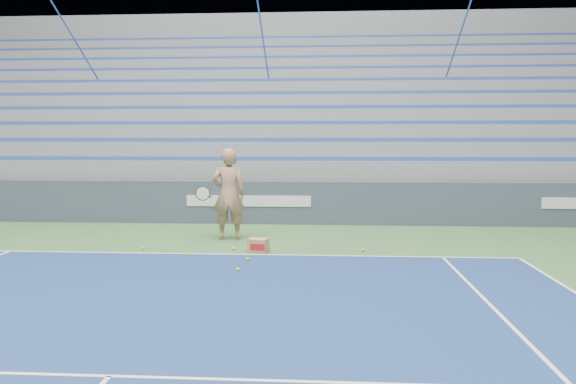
# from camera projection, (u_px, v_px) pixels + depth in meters

# --- Properties ---
(sponsor_barrier) EXTENTS (30.00, 0.32, 1.10)m
(sponsor_barrier) POSITION_uv_depth(u_px,v_px,m) (249.00, 202.00, 14.48)
(sponsor_barrier) COLOR #394456
(sponsor_barrier) RESTS_ON ground
(bleachers) EXTENTS (31.00, 9.15, 7.30)m
(bleachers) POSITION_uv_depth(u_px,v_px,m) (270.00, 134.00, 19.99)
(bleachers) COLOR gray
(bleachers) RESTS_ON ground
(tennis_player) EXTENTS (0.99, 0.90, 1.98)m
(tennis_player) POSITION_uv_depth(u_px,v_px,m) (228.00, 194.00, 12.13)
(tennis_player) COLOR tan
(tennis_player) RESTS_ON ground
(ball_box) EXTENTS (0.42, 0.36, 0.27)m
(ball_box) POSITION_uv_depth(u_px,v_px,m) (258.00, 246.00, 10.75)
(ball_box) COLOR #AC7D53
(ball_box) RESTS_ON ground
(tennis_ball_0) EXTENTS (0.07, 0.07, 0.07)m
(tennis_ball_0) POSITION_uv_depth(u_px,v_px,m) (188.00, 254.00, 10.43)
(tennis_ball_0) COLOR #BBE42E
(tennis_ball_0) RESTS_ON ground
(tennis_ball_1) EXTENTS (0.07, 0.07, 0.07)m
(tennis_ball_1) POSITION_uv_depth(u_px,v_px,m) (233.00, 249.00, 10.98)
(tennis_ball_1) COLOR #BBE42E
(tennis_ball_1) RESTS_ON ground
(tennis_ball_2) EXTENTS (0.07, 0.07, 0.07)m
(tennis_ball_2) POSITION_uv_depth(u_px,v_px,m) (143.00, 248.00, 11.01)
(tennis_ball_2) COLOR #BBE42E
(tennis_ball_2) RESTS_ON ground
(tennis_ball_3) EXTENTS (0.07, 0.07, 0.07)m
(tennis_ball_3) POSITION_uv_depth(u_px,v_px,m) (363.00, 250.00, 10.86)
(tennis_ball_3) COLOR #BBE42E
(tennis_ball_3) RESTS_ON ground
(tennis_ball_4) EXTENTS (0.07, 0.07, 0.07)m
(tennis_ball_4) POSITION_uv_depth(u_px,v_px,m) (238.00, 270.00, 9.21)
(tennis_ball_4) COLOR #BBE42E
(tennis_ball_4) RESTS_ON ground
(tennis_ball_5) EXTENTS (0.07, 0.07, 0.07)m
(tennis_ball_5) POSITION_uv_depth(u_px,v_px,m) (248.00, 259.00, 10.02)
(tennis_ball_5) COLOR #BBE42E
(tennis_ball_5) RESTS_ON ground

